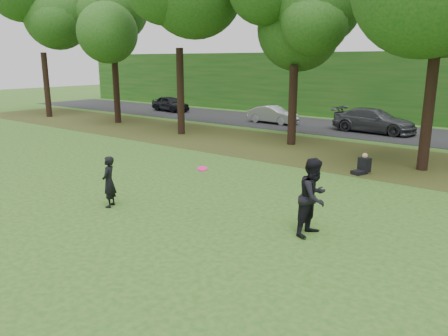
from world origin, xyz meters
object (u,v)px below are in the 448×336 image
frisbee (202,169)px  player_right (314,197)px  seated_person (363,166)px  player_left (109,182)px

frisbee → player_right: bearing=22.5°
frisbee → seated_person: 8.24m
player_left → frisbee: size_ratio=4.30×
frisbee → seated_person: bearing=79.5°
player_left → seated_person: (4.65, 8.68, -0.48)m
player_right → seated_person: 7.02m
player_right → seated_person: size_ratio=2.43×
player_left → player_right: bearing=76.5°
player_left → frisbee: 3.33m
player_right → frisbee: 3.02m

